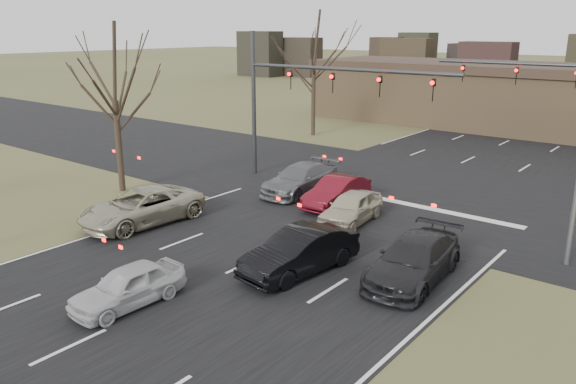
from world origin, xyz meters
name	(u,v)px	position (x,y,z in m)	size (l,w,h in m)	color
ground	(184,294)	(0.00, 0.00, 0.00)	(360.00, 360.00, 0.00)	#4F502B
road_cross	(403,191)	(0.00, 15.00, 0.01)	(200.00, 14.00, 0.02)	black
building	(562,100)	(2.00, 38.00, 2.67)	(42.40, 10.40, 5.30)	olive
mast_arm_near	(300,89)	(-5.23, 13.00, 5.07)	(12.12, 0.24, 8.00)	#383A3D
tree_left_near	(112,61)	(-11.50, 6.00, 6.57)	(5.10, 5.10, 8.50)	black
tree_left_far	(314,39)	(-13.00, 25.00, 7.34)	(5.70, 5.70, 9.50)	black
car_silver_suv	(142,207)	(-6.50, 3.41, 0.75)	(2.50, 5.42, 1.51)	#B0AA8E
car_white_sedan	(128,286)	(-0.76, -1.52, 0.62)	(1.47, 3.65, 1.24)	#BBBBBD
car_black_hatch	(300,252)	(1.88, 3.62, 0.76)	(1.60, 4.59, 1.51)	black
car_charcoal_sedan	(414,260)	(5.24, 5.48, 0.72)	(2.02, 4.96, 1.44)	black
car_grey_ahead	(300,179)	(-4.00, 11.42, 0.73)	(2.04, 5.02, 1.46)	slate
car_red_ahead	(337,192)	(-1.28, 10.69, 0.69)	(1.47, 4.21, 1.39)	#5D0D18
car_silver_ahead	(351,208)	(0.50, 9.12, 0.68)	(1.60, 3.98, 1.35)	beige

